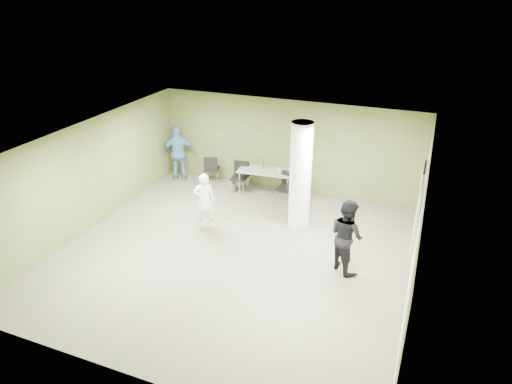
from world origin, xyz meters
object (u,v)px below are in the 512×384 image
at_px(chair_back_left, 211,167).
at_px(man_black, 346,236).
at_px(man_blue, 179,153).
at_px(woman_white, 204,201).
at_px(folding_table, 266,172).

height_order(chair_back_left, man_black, man_black).
bearing_deg(chair_back_left, man_blue, -9.87).
bearing_deg(woman_white, man_blue, -74.85).
relative_size(chair_back_left, man_blue, 0.50).
distance_m(folding_table, man_black, 4.29).
distance_m(chair_back_left, man_blue, 1.13).
distance_m(chair_back_left, man_black, 5.87).
height_order(chair_back_left, woman_white, woman_white).
bearing_deg(man_black, woman_white, 33.26).
distance_m(man_black, man_blue, 6.68).
bearing_deg(folding_table, chair_back_left, 170.73).
bearing_deg(woman_white, chair_back_left, -93.14).
xyz_separation_m(woman_white, man_black, (3.78, -0.55, 0.10)).
xyz_separation_m(folding_table, woman_white, (-0.76, -2.49, 0.03)).
bearing_deg(man_black, folding_table, -3.67).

